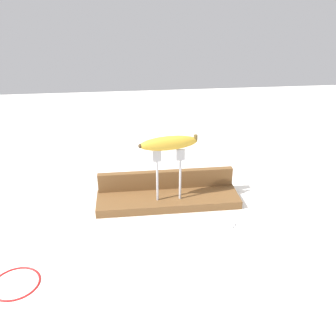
{
  "coord_description": "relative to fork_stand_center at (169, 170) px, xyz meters",
  "views": [
    {
      "loc": [
        -0.12,
        -1.01,
        0.62
      ],
      "look_at": [
        0.0,
        0.0,
        0.13
      ],
      "focal_mm": 38.99,
      "sensor_mm": 36.0,
      "label": 1
    }
  ],
  "objects": [
    {
      "name": "wooden_board",
      "position": [
        0.0,
        0.02,
        -0.12
      ],
      "size": [
        0.46,
        0.13,
        0.03
      ],
      "primitive_type": "cube",
      "color": "brown",
      "rests_on": "ground"
    },
    {
      "name": "ground_plane",
      "position": [
        0.0,
        0.02,
        -0.13
      ],
      "size": [
        3.0,
        3.0,
        0.0
      ],
      "primitive_type": "plane",
      "color": "silver"
    },
    {
      "name": "fork_stand_center",
      "position": [
        0.0,
        0.0,
        0.0
      ],
      "size": [
        0.1,
        0.01,
        0.17
      ],
      "color": "#B2B2B7",
      "rests_on": "wooden_board"
    },
    {
      "name": "banana_raised_center",
      "position": [
        -0.0,
        -0.0,
        0.09
      ],
      "size": [
        0.18,
        0.06,
        0.04
      ],
      "color": "gold",
      "rests_on": "fork_stand_center"
    },
    {
      "name": "fork_fallen_near",
      "position": [
        0.2,
        -0.15,
        -0.13
      ],
      "size": [
        0.16,
        0.12,
        0.01
      ],
      "color": "#B2B2B7",
      "rests_on": "ground"
    },
    {
      "name": "board_backstop",
      "position": [
        0.0,
        0.07,
        -0.07
      ],
      "size": [
        0.45,
        0.02,
        0.06
      ],
      "primitive_type": "cube",
      "color": "brown",
      "rests_on": "wooden_board"
    },
    {
      "name": "wire_coil",
      "position": [
        -0.4,
        -0.3,
        -0.13
      ],
      "size": [
        0.11,
        0.11,
        0.01
      ],
      "primitive_type": "torus",
      "color": "red",
      "rests_on": "ground"
    }
  ]
}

